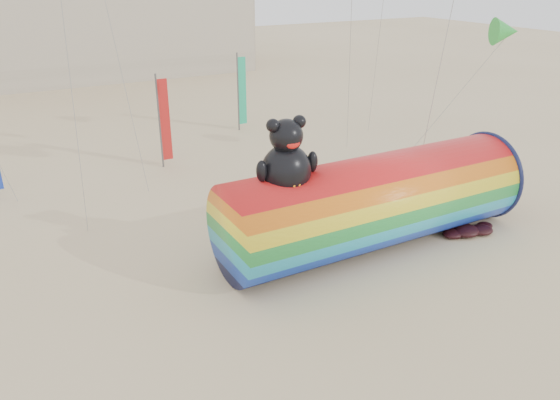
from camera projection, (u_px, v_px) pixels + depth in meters
ground at (288, 277)px, 19.82m from camera, size 160.00×160.00×0.00m
windsock_assembly at (374, 200)px, 21.47m from camera, size 12.76×3.89×5.88m
kite_handler at (441, 202)px, 24.27m from camera, size 0.60×0.44×1.50m
fabric_bundle at (469, 230)px, 22.96m from camera, size 2.62×1.35×0.41m
festival_banners at (145, 116)px, 30.66m from camera, size 16.25×5.18×5.20m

